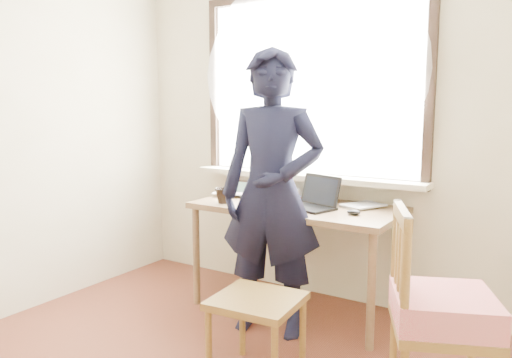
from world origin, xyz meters
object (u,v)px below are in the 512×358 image
Objects in this scene: mug_white at (293,194)px; side_chair at (439,311)px; desk at (297,216)px; work_chair at (257,310)px; person at (272,193)px; mug_dark at (223,196)px; laptop at (314,200)px.

side_chair is (1.26, -0.92, -0.29)m from mug_white.
mug_white reaches higher than desk.
person is at bearing 113.12° from work_chair.
desk is 13.18× the size of mug_white.
laptop is at bearing 17.68° from mug_dark.
laptop is at bearing 96.82° from work_chair.
mug_dark is at bearing 149.23° from person.
desk is at bearing 105.36° from work_chair.
desk is 0.44m from person.
mug_dark is 1.73m from side_chair.
laptop is 0.38m from person.
person is at bearing -75.80° from mug_white.
laptop is 1.00m from work_chair.
mug_white is at bearing 143.93° from side_chair.
side_chair is at bearing 9.88° from work_chair.
person reaches higher than side_chair.
work_chair is 0.79m from person.
laptop is 0.38× the size of side_chair.
desk is 3.73× the size of laptop.
desk is 1.44× the size of side_chair.
side_chair reaches higher than work_chair.
mug_white is 0.06× the size of person.
mug_white is at bearing 90.35° from person.
mug_white is 0.11× the size of side_chair.
laptop is 0.32m from mug_white.
mug_white is 1.21m from work_chair.
side_chair reaches higher than mug_dark.
side_chair reaches higher than laptop.
person is (0.02, -0.38, 0.22)m from desk.
side_chair is 0.55× the size of person.
desk is at bearing 166.69° from laptop.
desk is 0.22m from mug_white.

